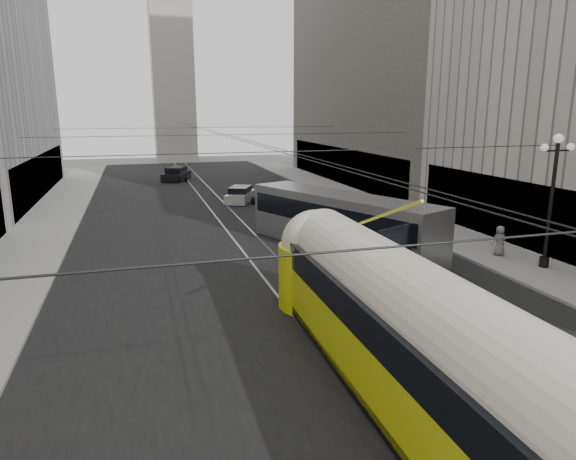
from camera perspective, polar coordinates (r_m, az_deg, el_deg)
road at (r=35.19m, az=-6.17°, el=0.71°), size 20.00×85.00×0.02m
sidewalk_left at (r=38.53m, az=-24.99°, el=0.74°), size 4.00×72.00×0.15m
sidewalk_right at (r=42.14m, az=9.21°, el=2.80°), size 4.00×72.00×0.15m
rail_left at (r=35.07m, az=-7.37°, el=0.63°), size 0.12×85.00×0.04m
rail_right at (r=35.33m, az=-4.97°, el=0.78°), size 0.12×85.00×0.04m
building_right_far at (r=56.46m, az=12.12°, el=21.86°), size 12.60×32.60×32.60m
distant_tower at (r=81.88m, az=-12.81°, el=18.11°), size 6.00×6.00×31.36m
lamppost_right_mid at (r=27.14m, az=27.29°, el=3.61°), size 1.86×0.44×6.37m
catenary at (r=33.43m, az=-5.90°, el=10.24°), size 25.00×72.00×0.23m
streetcar at (r=13.66m, az=14.29°, el=-11.78°), size 3.12×17.86×3.92m
city_bus at (r=28.16m, az=5.95°, el=1.11°), size 7.28×12.75×3.12m
sedan_white_far at (r=43.30m, az=-5.34°, el=3.89°), size 3.31×4.51×1.32m
sedan_dark_far at (r=57.74m, az=-12.30°, el=6.06°), size 3.59×5.07×1.48m
pedestrian_sidewalk_right at (r=28.91m, az=22.46°, el=-1.10°), size 0.77×0.47×1.57m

